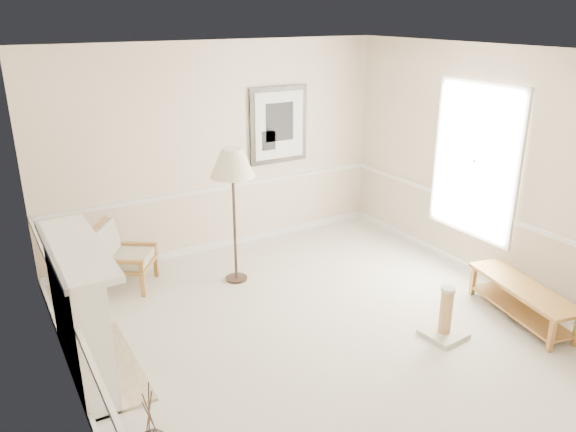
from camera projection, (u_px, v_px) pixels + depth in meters
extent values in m
plane|color=silver|center=(327.00, 334.00, 6.00)|extent=(5.50, 5.50, 0.00)
cube|color=beige|center=(218.00, 150.00, 7.73)|extent=(5.00, 0.04, 2.90)
cube|color=beige|center=(62.00, 261.00, 4.32)|extent=(0.04, 5.50, 2.90)
cube|color=beige|center=(504.00, 172.00, 6.68)|extent=(0.04, 5.50, 2.90)
cube|color=white|center=(334.00, 53.00, 5.00)|extent=(5.00, 5.50, 0.04)
cube|color=white|center=(222.00, 243.00, 8.20)|extent=(4.95, 0.04, 0.10)
cube|color=white|center=(220.00, 188.00, 7.90)|extent=(4.95, 0.04, 0.05)
cube|color=white|center=(476.00, 161.00, 6.97)|extent=(0.03, 1.20, 1.80)
cube|color=white|center=(475.00, 161.00, 6.96)|extent=(0.05, 1.34, 1.94)
cube|color=black|center=(279.00, 125.00, 8.07)|extent=(0.92, 0.04, 1.10)
cube|color=white|center=(279.00, 125.00, 8.05)|extent=(0.78, 0.01, 0.96)
cube|color=black|center=(280.00, 122.00, 8.02)|extent=(0.45, 0.01, 0.55)
cube|color=white|center=(79.00, 315.00, 5.16)|extent=(0.28, 1.50, 1.25)
cube|color=white|center=(75.00, 249.00, 4.95)|extent=(0.46, 1.64, 0.06)
cube|color=#C6B28E|center=(96.00, 318.00, 5.25)|extent=(0.02, 1.05, 0.95)
cube|color=black|center=(99.00, 330.00, 5.30)|extent=(0.02, 0.62, 0.58)
cube|color=gold|center=(102.00, 353.00, 5.40)|extent=(0.01, 0.66, 0.05)
cube|color=#C6B28E|center=(104.00, 366.00, 5.45)|extent=(0.60, 1.50, 0.03)
cylinder|color=black|center=(149.00, 411.00, 4.16)|extent=(0.05, 0.10, 0.40)
cylinder|color=black|center=(150.00, 414.00, 4.17)|extent=(0.07, 0.12, 0.32)
cylinder|color=black|center=(149.00, 407.00, 4.15)|extent=(0.03, 0.05, 0.47)
cube|color=#AB7E37|center=(143.00, 284.00, 6.73)|extent=(0.07, 0.07, 0.33)
cube|color=#AB7E37|center=(99.00, 283.00, 6.77)|extent=(0.07, 0.07, 0.33)
cube|color=#AB7E37|center=(156.00, 265.00, 7.24)|extent=(0.07, 0.07, 0.33)
cube|color=#AB7E37|center=(115.00, 264.00, 7.28)|extent=(0.07, 0.07, 0.33)
cube|color=#AB7E37|center=(127.00, 263.00, 6.96)|extent=(0.85, 0.85, 0.04)
cube|color=#AB7E37|center=(103.00, 243.00, 6.88)|extent=(0.46, 0.59, 0.48)
cube|color=#AB7E37|center=(118.00, 262.00, 6.65)|extent=(0.54, 0.39, 0.04)
cube|color=#AB7E37|center=(133.00, 244.00, 7.16)|extent=(0.54, 0.39, 0.04)
cube|color=white|center=(127.00, 258.00, 6.93)|extent=(0.78, 0.78, 0.10)
cube|color=white|center=(107.00, 241.00, 6.87)|extent=(0.46, 0.56, 0.43)
cylinder|color=black|center=(236.00, 278.00, 7.22)|extent=(0.28, 0.28, 0.03)
cylinder|color=black|center=(234.00, 221.00, 6.94)|extent=(0.04, 0.04, 1.55)
cone|color=#F8EEC6|center=(232.00, 163.00, 6.68)|extent=(0.66, 0.66, 0.34)
cube|color=#AB7E37|center=(523.00, 287.00, 6.19)|extent=(0.70, 1.46, 0.04)
cube|color=#AB7E37|center=(520.00, 310.00, 6.29)|extent=(0.62, 1.35, 0.03)
cube|color=#AB7E37|center=(551.00, 336.00, 5.64)|extent=(0.06, 0.06, 0.36)
cube|color=#AB7E37|center=(473.00, 281.00, 6.79)|extent=(0.06, 0.06, 0.36)
cube|color=#AB7E37|center=(495.00, 277.00, 6.88)|extent=(0.06, 0.06, 0.36)
cube|color=white|center=(443.00, 334.00, 5.97)|extent=(0.44, 0.44, 0.05)
cylinder|color=tan|center=(446.00, 312.00, 5.88)|extent=(0.13, 0.13, 0.48)
cylinder|color=white|center=(448.00, 289.00, 5.78)|extent=(0.15, 0.15, 0.04)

